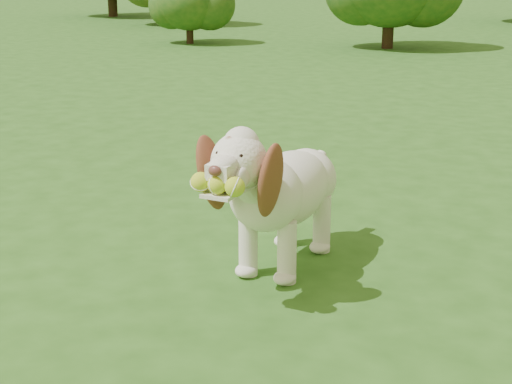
% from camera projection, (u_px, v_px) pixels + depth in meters
% --- Properties ---
extents(ground, '(80.00, 80.00, 0.00)m').
position_uv_depth(ground, '(229.00, 224.00, 4.36)').
color(ground, '#254E16').
rests_on(ground, ground).
extents(dog, '(0.41, 1.18, 0.77)m').
position_uv_depth(dog, '(279.00, 187.00, 3.62)').
color(dog, silver).
rests_on(dog, ground).
extents(shrub_a, '(1.12, 1.12, 1.16)m').
position_uv_depth(shrub_a, '(189.00, 0.00, 12.58)').
color(shrub_a, '#382314').
rests_on(shrub_a, ground).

